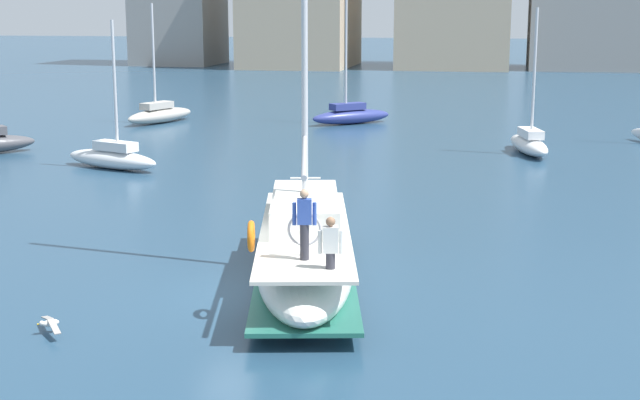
{
  "coord_description": "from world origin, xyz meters",
  "views": [
    {
      "loc": [
        5.69,
        -20.72,
        6.87
      ],
      "look_at": [
        1.15,
        3.08,
        1.8
      ],
      "focal_mm": 51.51,
      "sensor_mm": 36.0,
      "label": 1
    }
  ],
  "objects": [
    {
      "name": "main_sailboat",
      "position": [
        1.13,
        1.16,
        0.92
      ],
      "size": [
        4.27,
        9.89,
        13.84
      ],
      "color": "white",
      "rests_on": "ground"
    },
    {
      "name": "seagull",
      "position": [
        -3.54,
        -3.39,
        0.24
      ],
      "size": [
        0.92,
        1.07,
        0.18
      ],
      "color": "silver",
      "rests_on": "ground"
    },
    {
      "name": "moored_sloop_near",
      "position": [
        -2.86,
        34.05,
        0.6
      ],
      "size": [
        4.9,
        4.52,
        8.9
      ],
      "color": "navy",
      "rests_on": "ground"
    },
    {
      "name": "moored_cutter_left",
      "position": [
        -10.64,
        16.44,
        0.53
      ],
      "size": [
        5.12,
        2.93,
        6.4
      ],
      "color": "silver",
      "rests_on": "ground"
    },
    {
      "name": "ground_plane",
      "position": [
        0.0,
        0.0,
        0.0
      ],
      "size": [
        400.0,
        400.0,
        0.0
      ],
      "primitive_type": "plane",
      "color": "navy"
    },
    {
      "name": "moored_sloop_far",
      "position": [
        7.38,
        24.14,
        0.54
      ],
      "size": [
        2.34,
        5.26,
        6.92
      ],
      "color": "white",
      "rests_on": "ground"
    },
    {
      "name": "moored_catamaran",
      "position": [
        -14.42,
        32.37,
        0.57
      ],
      "size": [
        3.2,
        5.6,
        7.18
      ],
      "color": "#B7B2A8",
      "rests_on": "ground"
    }
  ]
}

